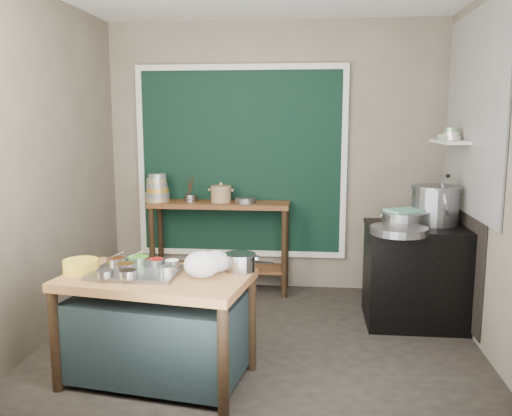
# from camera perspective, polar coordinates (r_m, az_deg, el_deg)

# --- Properties ---
(floor) EXTENTS (3.50, 3.00, 0.02)m
(floor) POSITION_cam_1_polar(r_m,az_deg,el_deg) (4.59, 0.47, -13.85)
(floor) COLOR #2F2B24
(floor) RESTS_ON ground
(back_wall) EXTENTS (3.50, 0.02, 2.80)m
(back_wall) POSITION_cam_1_polar(r_m,az_deg,el_deg) (5.74, 1.92, 5.33)
(back_wall) COLOR #796C5D
(back_wall) RESTS_ON floor
(left_wall) EXTENTS (0.02, 3.00, 2.80)m
(left_wall) POSITION_cam_1_polar(r_m,az_deg,el_deg) (4.75, -21.23, 3.88)
(left_wall) COLOR #796C5D
(left_wall) RESTS_ON floor
(right_wall) EXTENTS (0.02, 3.00, 2.80)m
(right_wall) POSITION_cam_1_polar(r_m,az_deg,el_deg) (4.44, 23.78, 3.39)
(right_wall) COLOR #796C5D
(right_wall) RESTS_ON floor
(curtain_panel) EXTENTS (2.10, 0.02, 1.90)m
(curtain_panel) POSITION_cam_1_polar(r_m,az_deg,el_deg) (5.74, -1.60, 4.83)
(curtain_panel) COLOR black
(curtain_panel) RESTS_ON back_wall
(curtain_frame) EXTENTS (2.22, 0.03, 2.02)m
(curtain_frame) POSITION_cam_1_polar(r_m,az_deg,el_deg) (5.73, -1.62, 4.83)
(curtain_frame) COLOR beige
(curtain_frame) RESTS_ON back_wall
(tile_panel) EXTENTS (0.02, 1.70, 1.70)m
(tile_panel) POSITION_cam_1_polar(r_m,az_deg,el_deg) (4.94, 21.90, 9.26)
(tile_panel) COLOR #B2B2AA
(tile_panel) RESTS_ON right_wall
(soot_patch) EXTENTS (0.01, 1.30, 1.30)m
(soot_patch) POSITION_cam_1_polar(r_m,az_deg,el_deg) (5.16, 20.88, -3.60)
(soot_patch) COLOR black
(soot_patch) RESTS_ON right_wall
(wall_shelf) EXTENTS (0.22, 0.70, 0.03)m
(wall_shelf) POSITION_cam_1_polar(r_m,az_deg,el_deg) (5.21, 19.72, 6.60)
(wall_shelf) COLOR beige
(wall_shelf) RESTS_ON right_wall
(prep_table) EXTENTS (1.35, 0.91, 0.75)m
(prep_table) POSITION_cam_1_polar(r_m,az_deg,el_deg) (3.88, -10.36, -12.34)
(prep_table) COLOR olive
(prep_table) RESTS_ON floor
(back_counter) EXTENTS (1.45, 0.40, 0.95)m
(back_counter) POSITION_cam_1_polar(r_m,az_deg,el_deg) (5.72, -3.80, -4.08)
(back_counter) COLOR #5B311A
(back_counter) RESTS_ON floor
(stove_block) EXTENTS (0.90, 0.68, 0.85)m
(stove_block) POSITION_cam_1_polar(r_m,az_deg,el_deg) (5.04, 16.68, -6.89)
(stove_block) COLOR black
(stove_block) RESTS_ON floor
(stove_top) EXTENTS (0.92, 0.69, 0.03)m
(stove_top) POSITION_cam_1_polar(r_m,az_deg,el_deg) (4.94, 16.91, -1.98)
(stove_top) COLOR black
(stove_top) RESTS_ON stove_block
(condiment_tray) EXTENTS (0.60, 0.44, 0.03)m
(condiment_tray) POSITION_cam_1_polar(r_m,az_deg,el_deg) (3.81, -12.55, -6.65)
(condiment_tray) COLOR gray
(condiment_tray) RESTS_ON prep_table
(condiment_bowls) EXTENTS (0.52, 0.45, 0.06)m
(condiment_bowls) POSITION_cam_1_polar(r_m,az_deg,el_deg) (3.83, -12.47, -5.94)
(condiment_bowls) COLOR gray
(condiment_bowls) RESTS_ON condiment_tray
(yellow_basin) EXTENTS (0.25, 0.25, 0.09)m
(yellow_basin) POSITION_cam_1_polar(r_m,az_deg,el_deg) (3.94, -17.96, -5.85)
(yellow_basin) COLOR gold
(yellow_basin) RESTS_ON prep_table
(saucepan) EXTENTS (0.27, 0.27, 0.13)m
(saucepan) POSITION_cam_1_polar(r_m,az_deg,el_deg) (3.79, -1.72, -5.74)
(saucepan) COLOR gray
(saucepan) RESTS_ON prep_table
(plastic_bag_a) EXTENTS (0.29, 0.27, 0.18)m
(plastic_bag_a) POSITION_cam_1_polar(r_m,az_deg,el_deg) (3.64, -5.74, -5.94)
(plastic_bag_a) COLOR white
(plastic_bag_a) RESTS_ON prep_table
(plastic_bag_b) EXTENTS (0.23, 0.21, 0.15)m
(plastic_bag_b) POSITION_cam_1_polar(r_m,az_deg,el_deg) (3.76, -4.28, -5.64)
(plastic_bag_b) COLOR white
(plastic_bag_b) RESTS_ON prep_table
(bowl_stack) EXTENTS (0.26, 0.26, 0.29)m
(bowl_stack) POSITION_cam_1_polar(r_m,az_deg,el_deg) (5.74, -10.31, 1.95)
(bowl_stack) COLOR tan
(bowl_stack) RESTS_ON back_counter
(utensil_cup) EXTENTS (0.17, 0.17, 0.08)m
(utensil_cup) POSITION_cam_1_polar(r_m,az_deg,el_deg) (5.66, -6.91, 1.03)
(utensil_cup) COLOR gray
(utensil_cup) RESTS_ON back_counter
(ceramic_crock) EXTENTS (0.24, 0.24, 0.15)m
(ceramic_crock) POSITION_cam_1_polar(r_m,az_deg,el_deg) (5.62, -3.70, 1.39)
(ceramic_crock) COLOR #9B7A54
(ceramic_crock) RESTS_ON back_counter
(wide_bowl) EXTENTS (0.25, 0.25, 0.05)m
(wide_bowl) POSITION_cam_1_polar(r_m,az_deg,el_deg) (5.56, -1.11, 0.82)
(wide_bowl) COLOR gray
(wide_bowl) RESTS_ON back_counter
(stock_pot) EXTENTS (0.50, 0.50, 0.34)m
(stock_pot) POSITION_cam_1_polar(r_m,az_deg,el_deg) (5.03, 18.32, 0.31)
(stock_pot) COLOR gray
(stock_pot) RESTS_ON stove_top
(pot_lid) EXTENTS (0.19, 0.46, 0.44)m
(pot_lid) POSITION_cam_1_polar(r_m,az_deg,el_deg) (5.04, 19.21, 0.84)
(pot_lid) COLOR gray
(pot_lid) RESTS_ON stove_top
(steamer) EXTENTS (0.50, 0.50, 0.13)m
(steamer) POSITION_cam_1_polar(r_m,az_deg,el_deg) (4.84, 15.26, -1.15)
(steamer) COLOR gray
(steamer) RESTS_ON stove_top
(green_cloth) EXTENTS (0.35, 0.32, 0.02)m
(green_cloth) POSITION_cam_1_polar(r_m,az_deg,el_deg) (4.83, 15.30, -0.26)
(green_cloth) COLOR #538C6A
(green_cloth) RESTS_ON steamer
(shallow_pan) EXTENTS (0.59, 0.59, 0.06)m
(shallow_pan) POSITION_cam_1_polar(r_m,az_deg,el_deg) (4.53, 14.83, -2.30)
(shallow_pan) COLOR gray
(shallow_pan) RESTS_ON stove_top
(shelf_bowl_stack) EXTENTS (0.14, 0.14, 0.11)m
(shelf_bowl_stack) POSITION_cam_1_polar(r_m,az_deg,el_deg) (5.14, 19.92, 7.31)
(shelf_bowl_stack) COLOR silver
(shelf_bowl_stack) RESTS_ON wall_shelf
(shelf_bowl_green) EXTENTS (0.13, 0.13, 0.05)m
(shelf_bowl_green) POSITION_cam_1_polar(r_m,az_deg,el_deg) (5.41, 19.23, 7.11)
(shelf_bowl_green) COLOR gray
(shelf_bowl_green) RESTS_ON wall_shelf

